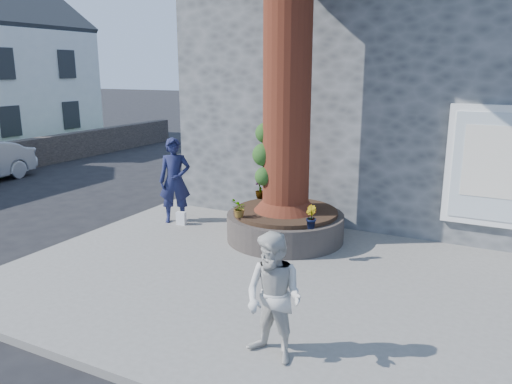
% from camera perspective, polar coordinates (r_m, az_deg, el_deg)
% --- Properties ---
extents(ground, '(120.00, 120.00, 0.00)m').
position_cam_1_polar(ground, '(8.75, -6.96, -9.16)').
color(ground, black).
rests_on(ground, ground).
extents(pavement, '(9.00, 8.00, 0.12)m').
position_cam_1_polar(pavement, '(8.89, 4.85, -8.31)').
color(pavement, slate).
rests_on(pavement, ground).
extents(yellow_line, '(0.10, 30.00, 0.01)m').
position_cam_1_polar(yellow_line, '(11.32, -17.04, -4.26)').
color(yellow_line, yellow).
rests_on(yellow_line, ground).
extents(stone_shop, '(10.30, 8.30, 6.30)m').
position_cam_1_polar(stone_shop, '(13.99, 19.03, 12.13)').
color(stone_shop, '#484B4D').
rests_on(stone_shop, ground).
extents(planter, '(2.30, 2.30, 0.60)m').
position_cam_1_polar(planter, '(9.89, 3.35, -3.78)').
color(planter, black).
rests_on(planter, pavement).
extents(man, '(0.81, 0.74, 1.86)m').
position_cam_1_polar(man, '(10.98, -9.27, 1.30)').
color(man, '#161B3E').
rests_on(man, pavement).
extents(woman, '(0.85, 0.72, 1.53)m').
position_cam_1_polar(woman, '(5.79, 2.04, -12.02)').
color(woman, beige).
rests_on(woman, pavement).
extents(shopping_bag, '(0.22, 0.16, 0.28)m').
position_cam_1_polar(shopping_bag, '(10.95, -8.55, -2.98)').
color(shopping_bag, white).
rests_on(shopping_bag, pavement).
extents(plant_a, '(0.20, 0.16, 0.33)m').
position_cam_1_polar(plant_a, '(10.85, 1.09, 0.45)').
color(plant_a, gray).
rests_on(plant_a, planter).
extents(plant_b, '(0.31, 0.31, 0.40)m').
position_cam_1_polar(plant_b, '(8.68, 6.26, -2.86)').
color(plant_b, gray).
rests_on(plant_b, planter).
extents(plant_c, '(0.29, 0.29, 0.38)m').
position_cam_1_polar(plant_c, '(10.62, 0.49, 0.27)').
color(plant_c, gray).
rests_on(plant_c, planter).
extents(plant_d, '(0.32, 0.35, 0.34)m').
position_cam_1_polar(plant_d, '(9.26, -1.93, -1.91)').
color(plant_d, gray).
rests_on(plant_d, planter).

